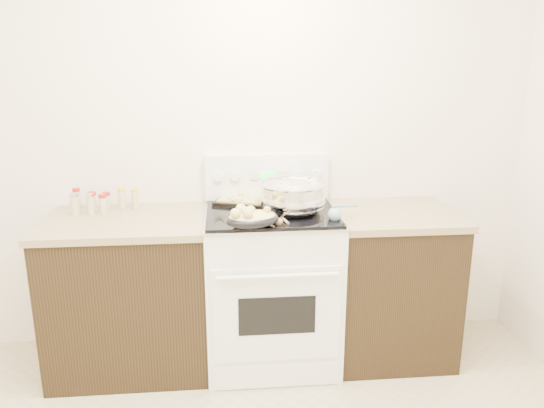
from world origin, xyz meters
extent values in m
cube|color=white|center=(0.00, 1.77, 1.35)|extent=(4.00, 0.05, 2.70)
cube|color=black|center=(-0.48, 1.43, 0.44)|extent=(0.90, 0.64, 0.88)
cube|color=brown|center=(-0.48, 1.43, 0.90)|extent=(0.93, 0.67, 0.04)
cube|color=black|center=(1.08, 1.43, 0.44)|extent=(0.70, 0.64, 0.88)
cube|color=brown|center=(1.08, 1.43, 0.90)|extent=(0.73, 0.67, 0.04)
cube|color=white|center=(0.35, 1.42, 0.46)|extent=(0.76, 0.66, 0.92)
cube|color=white|center=(0.35, 1.08, 0.45)|extent=(0.70, 0.01, 0.55)
cube|color=black|center=(0.35, 1.08, 0.46)|extent=(0.42, 0.01, 0.22)
cylinder|color=white|center=(0.35, 1.04, 0.70)|extent=(0.65, 0.02, 0.02)
cube|color=white|center=(0.35, 1.09, 0.08)|extent=(0.70, 0.01, 0.14)
cube|color=silver|center=(0.35, 1.42, 0.93)|extent=(0.78, 0.68, 0.01)
cube|color=black|center=(0.35, 1.42, 0.94)|extent=(0.74, 0.64, 0.01)
cube|color=white|center=(0.35, 1.72, 1.08)|extent=(0.76, 0.07, 0.28)
cylinder|color=white|center=(0.05, 1.67, 1.10)|extent=(0.06, 0.02, 0.06)
cylinder|color=white|center=(0.15, 1.67, 1.10)|extent=(0.06, 0.02, 0.06)
cylinder|color=white|center=(0.55, 1.67, 1.10)|extent=(0.06, 0.02, 0.06)
cylinder|color=white|center=(0.65, 1.67, 1.10)|extent=(0.06, 0.02, 0.06)
cube|color=#19E533|center=(0.35, 1.67, 1.10)|extent=(0.09, 0.00, 0.04)
cube|color=silver|center=(0.27, 1.67, 1.10)|extent=(0.05, 0.00, 0.05)
cube|color=silver|center=(0.43, 1.67, 1.10)|extent=(0.05, 0.00, 0.05)
ellipsoid|color=silver|center=(0.47, 1.40, 1.02)|extent=(0.46, 0.46, 0.23)
cylinder|color=silver|center=(0.47, 1.40, 0.95)|extent=(0.21, 0.21, 0.01)
torus|color=silver|center=(0.47, 1.40, 1.11)|extent=(0.39, 0.39, 0.02)
cylinder|color=silver|center=(0.47, 1.40, 1.04)|extent=(0.36, 0.36, 0.13)
cylinder|color=brown|center=(0.47, 1.40, 1.10)|extent=(0.34, 0.34, 0.00)
cube|color=#FFF2BC|center=(0.46, 1.35, 1.10)|extent=(0.05, 0.05, 0.03)
cube|color=#FFF2BC|center=(0.58, 1.43, 1.10)|extent=(0.04, 0.04, 0.03)
cube|color=#FFF2BC|center=(0.51, 1.46, 1.10)|extent=(0.04, 0.04, 0.03)
cube|color=#FFF2BC|center=(0.42, 1.37, 1.10)|extent=(0.05, 0.05, 0.03)
cube|color=#FFF2BC|center=(0.40, 1.37, 1.10)|extent=(0.03, 0.03, 0.02)
cube|color=#FFF2BC|center=(0.46, 1.27, 1.10)|extent=(0.05, 0.05, 0.03)
cube|color=#FFF2BC|center=(0.54, 1.48, 1.10)|extent=(0.03, 0.03, 0.02)
cube|color=#FFF2BC|center=(0.50, 1.45, 1.10)|extent=(0.04, 0.04, 0.02)
cube|color=#FFF2BC|center=(0.59, 1.36, 1.10)|extent=(0.04, 0.04, 0.03)
cube|color=#FFF2BC|center=(0.41, 1.41, 1.10)|extent=(0.04, 0.04, 0.03)
cube|color=#FFF2BC|center=(0.47, 1.25, 1.10)|extent=(0.04, 0.04, 0.03)
cube|color=#FFF2BC|center=(0.49, 1.35, 1.10)|extent=(0.05, 0.05, 0.03)
cube|color=#FFF2BC|center=(0.40, 1.40, 1.10)|extent=(0.04, 0.04, 0.03)
cube|color=#FFF2BC|center=(0.60, 1.45, 1.10)|extent=(0.04, 0.04, 0.03)
cube|color=#FFF2BC|center=(0.58, 1.37, 1.10)|extent=(0.02, 0.02, 0.02)
ellipsoid|color=black|center=(0.23, 1.14, 0.98)|extent=(0.33, 0.27, 0.08)
ellipsoid|color=#CDC06D|center=(0.23, 1.14, 1.00)|extent=(0.30, 0.24, 0.06)
sphere|color=#CDC06D|center=(0.17, 1.18, 1.03)|extent=(0.04, 0.04, 0.04)
sphere|color=#CDC06D|center=(0.17, 1.20, 1.03)|extent=(0.06, 0.06, 0.06)
sphere|color=#CDC06D|center=(0.14, 1.09, 1.03)|extent=(0.05, 0.05, 0.05)
sphere|color=#CDC06D|center=(0.30, 1.16, 1.03)|extent=(0.04, 0.04, 0.04)
sphere|color=#CDC06D|center=(0.17, 1.16, 1.03)|extent=(0.05, 0.05, 0.05)
sphere|color=#CDC06D|center=(0.22, 1.15, 1.03)|extent=(0.05, 0.05, 0.05)
sphere|color=#CDC06D|center=(0.20, 1.13, 1.03)|extent=(0.05, 0.05, 0.05)
sphere|color=#CDC06D|center=(0.20, 1.08, 1.03)|extent=(0.05, 0.05, 0.05)
cube|color=black|center=(0.27, 1.62, 0.95)|extent=(0.53, 0.45, 0.02)
cube|color=#CDC06D|center=(0.27, 1.62, 0.97)|extent=(0.47, 0.40, 0.02)
sphere|color=#CDC06D|center=(0.18, 1.68, 0.98)|extent=(0.04, 0.04, 0.04)
sphere|color=#CDC06D|center=(0.36, 1.54, 0.98)|extent=(0.04, 0.04, 0.04)
sphere|color=#CDC06D|center=(0.17, 1.55, 0.98)|extent=(0.04, 0.04, 0.04)
sphere|color=#CDC06D|center=(0.30, 1.71, 0.98)|extent=(0.04, 0.04, 0.04)
sphere|color=#CDC06D|center=(0.33, 1.68, 0.98)|extent=(0.04, 0.04, 0.04)
sphere|color=#CDC06D|center=(0.28, 1.53, 0.98)|extent=(0.05, 0.05, 0.05)
sphere|color=#CDC06D|center=(0.12, 1.59, 0.98)|extent=(0.03, 0.03, 0.03)
sphere|color=#CDC06D|center=(0.14, 1.55, 0.98)|extent=(0.04, 0.04, 0.04)
sphere|color=#CDC06D|center=(0.34, 1.61, 0.98)|extent=(0.04, 0.04, 0.04)
sphere|color=#CDC06D|center=(0.15, 1.58, 0.98)|extent=(0.05, 0.05, 0.05)
cylinder|color=#9E7E48|center=(0.39, 1.28, 0.95)|extent=(0.07, 0.25, 0.01)
sphere|color=#9E7E48|center=(0.37, 1.17, 0.96)|extent=(0.04, 0.04, 0.04)
sphere|color=#779DB1|center=(0.68, 1.23, 0.97)|extent=(0.08, 0.08, 0.08)
cylinder|color=#779DB1|center=(0.76, 1.30, 1.00)|extent=(0.18, 0.19, 0.07)
cylinder|color=#BFB28C|center=(-0.79, 1.64, 0.98)|extent=(0.04, 0.04, 0.11)
cylinder|color=#B21414|center=(-0.79, 1.64, 1.04)|extent=(0.04, 0.04, 0.02)
cylinder|color=#BFB28C|center=(-0.70, 1.63, 0.96)|extent=(0.05, 0.05, 0.09)
cylinder|color=#B21414|center=(-0.70, 1.63, 1.02)|extent=(0.05, 0.05, 0.02)
cylinder|color=#BFB28C|center=(-0.62, 1.63, 0.96)|extent=(0.04, 0.04, 0.09)
cylinder|color=#B21414|center=(-0.62, 1.63, 1.01)|extent=(0.04, 0.04, 0.02)
cylinder|color=#BFB28C|center=(-0.53, 1.64, 0.98)|extent=(0.04, 0.04, 0.11)
cylinder|color=gold|center=(-0.53, 1.64, 1.04)|extent=(0.04, 0.04, 0.02)
cylinder|color=#BFB28C|center=(-0.45, 1.63, 0.97)|extent=(0.04, 0.04, 0.10)
cylinder|color=gold|center=(-0.45, 1.63, 1.03)|extent=(0.05, 0.05, 0.02)
cylinder|color=#BFB28C|center=(-0.78, 1.54, 0.97)|extent=(0.05, 0.05, 0.11)
cylinder|color=#B2B2B7|center=(-0.78, 1.54, 1.04)|extent=(0.05, 0.05, 0.02)
cylinder|color=#BFB28C|center=(-0.69, 1.53, 0.97)|extent=(0.04, 0.04, 0.10)
cylinder|color=#B2B2B7|center=(-0.69, 1.53, 1.03)|extent=(0.05, 0.05, 0.02)
cylinder|color=#BFB28C|center=(-0.62, 1.54, 0.97)|extent=(0.04, 0.04, 0.10)
cylinder|color=#B21414|center=(-0.62, 1.54, 1.03)|extent=(0.05, 0.05, 0.02)
camera|label=1|loc=(0.08, -1.50, 1.81)|focal=35.00mm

